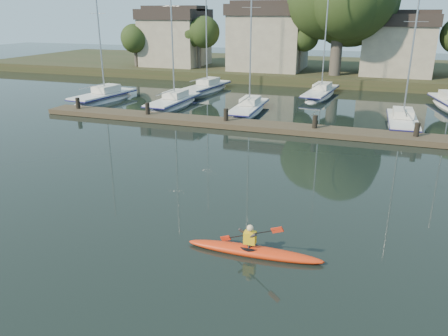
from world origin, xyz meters
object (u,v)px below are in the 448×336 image
(dock, at_px, (269,127))
(sailboat_3, at_px, (401,129))
(sailboat_6, at_px, (320,98))
(sailboat_1, at_px, (174,108))
(sailboat_0, at_px, (104,103))
(sailboat_2, at_px, (249,114))
(kayak, at_px, (253,249))
(sailboat_5, at_px, (206,93))

(dock, xyz_separation_m, sailboat_3, (8.38, 3.96, -0.38))
(sailboat_6, bearing_deg, sailboat_1, -135.97)
(sailboat_6, bearing_deg, sailboat_0, -148.04)
(sailboat_0, relative_size, sailboat_2, 0.96)
(sailboat_3, bearing_deg, sailboat_1, 174.87)
(sailboat_0, relative_size, sailboat_6, 0.87)
(sailboat_3, relative_size, sailboat_6, 0.80)
(sailboat_0, distance_m, sailboat_6, 19.72)
(dock, xyz_separation_m, sailboat_2, (-2.79, 4.81, -0.37))
(kayak, distance_m, dock, 15.93)
(sailboat_0, bearing_deg, sailboat_3, 5.29)
(sailboat_3, bearing_deg, sailboat_0, 175.98)
(sailboat_1, height_order, sailboat_5, sailboat_5)
(sailboat_1, height_order, sailboat_3, sailboat_1)
(sailboat_3, height_order, sailboat_6, sailboat_6)
(sailboat_2, bearing_deg, dock, -61.29)
(sailboat_1, bearing_deg, sailboat_3, -2.10)
(sailboat_3, bearing_deg, dock, -156.31)
(sailboat_3, xyz_separation_m, sailboat_6, (-6.80, 9.70, 0.00))
(sailboat_1, bearing_deg, kayak, -56.96)
(sailboat_1, bearing_deg, sailboat_6, 39.57)
(kayak, bearing_deg, sailboat_1, 119.33)
(sailboat_0, height_order, sailboat_1, sailboat_1)
(sailboat_3, distance_m, sailboat_5, 19.88)
(sailboat_1, bearing_deg, dock, -26.89)
(sailboat_0, xyz_separation_m, sailboat_3, (24.51, -1.03, 0.03))
(sailboat_5, distance_m, sailboat_6, 11.10)
(kayak, distance_m, sailboat_5, 31.03)
(sailboat_2, height_order, sailboat_5, sailboat_5)
(sailboat_3, xyz_separation_m, sailboat_5, (-17.86, 8.73, -0.01))
(sailboat_0, bearing_deg, kayak, -38.89)
(sailboat_1, xyz_separation_m, sailboat_5, (-0.11, 7.63, 0.00))
(sailboat_0, relative_size, sailboat_5, 0.87)
(dock, height_order, sailboat_1, sailboat_1)
(kayak, bearing_deg, dock, 99.77)
(sailboat_6, bearing_deg, sailboat_5, -169.09)
(kayak, relative_size, sailboat_5, 0.31)
(sailboat_2, xyz_separation_m, sailboat_6, (4.37, 8.85, -0.01))
(dock, relative_size, sailboat_1, 2.52)
(sailboat_5, bearing_deg, sailboat_3, -18.84)
(sailboat_2, relative_size, sailboat_5, 0.90)
(kayak, relative_size, sailboat_0, 0.35)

